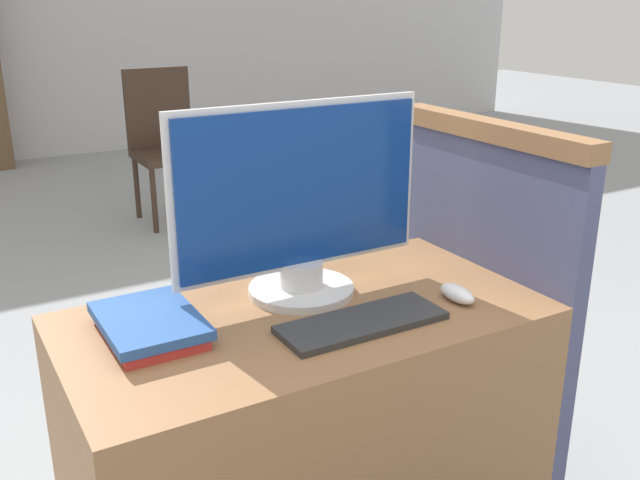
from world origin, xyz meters
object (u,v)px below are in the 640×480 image
object	(u,v)px
far_chair	(165,138)
book_stack	(149,325)
monitor	(300,206)
keyboard	(362,322)
mouse	(457,294)

from	to	relation	value
far_chair	book_stack	bearing A→B (deg)	-146.23
monitor	keyboard	distance (m)	0.31
monitor	book_stack	bearing A→B (deg)	-174.87
mouse	monitor	bearing A→B (deg)	142.92
monitor	far_chair	world-z (taller)	monitor
book_stack	far_chair	distance (m)	3.40
keyboard	mouse	xyz separation A→B (m)	(0.27, -0.00, 0.01)
mouse	far_chair	xyz separation A→B (m)	(0.40, 3.41, -0.23)
keyboard	book_stack	xyz separation A→B (m)	(-0.42, 0.19, 0.02)
mouse	book_stack	distance (m)	0.71
monitor	book_stack	xyz separation A→B (m)	(-0.39, -0.03, -0.20)
keyboard	mouse	size ratio (longest dim) A/B	3.51
keyboard	far_chair	world-z (taller)	far_chair
book_stack	keyboard	bearing A→B (deg)	-24.55
monitor	far_chair	bearing A→B (deg)	77.67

